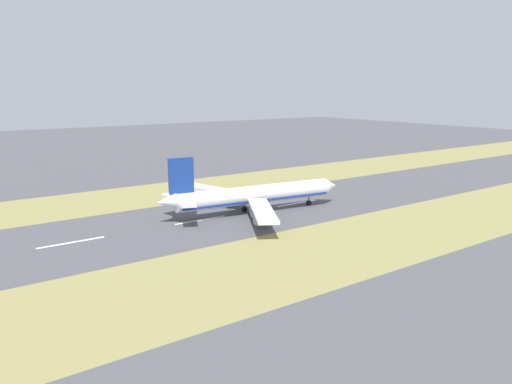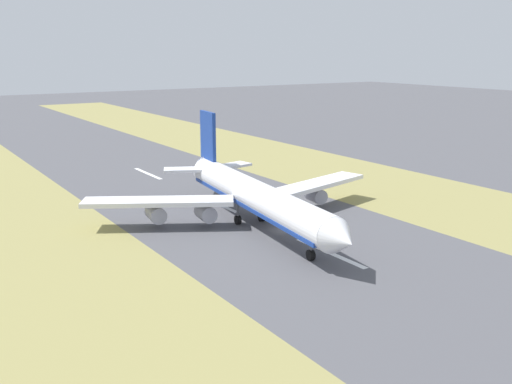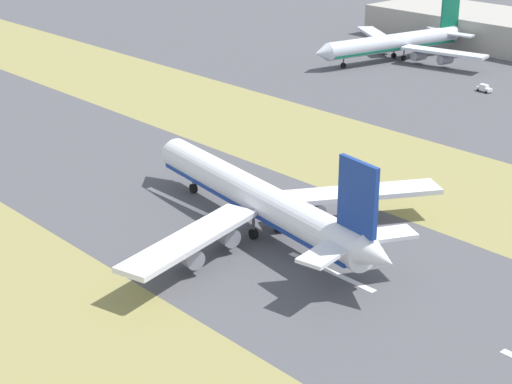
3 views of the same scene
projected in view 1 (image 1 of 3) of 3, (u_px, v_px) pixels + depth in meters
name	position (u px, v px, depth m)	size (l,w,h in m)	color
ground_plane	(263.00, 209.00, 171.81)	(800.00, 800.00, 0.00)	#4C4C51
grass_median_west	(199.00, 188.00, 207.53)	(40.00, 600.00, 0.01)	olive
grass_median_east	(362.00, 241.00, 136.08)	(40.00, 600.00, 0.01)	olive
centreline_dash_near	(71.00, 243.00, 134.70)	(1.20, 18.00, 0.01)	silver
centreline_dash_mid	(201.00, 220.00, 157.60)	(1.20, 18.00, 0.01)	silver
centreline_dash_far	(297.00, 203.00, 180.50)	(1.20, 18.00, 0.01)	silver
airplane_main_jet	(251.00, 195.00, 165.14)	(63.59, 67.14, 20.20)	white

